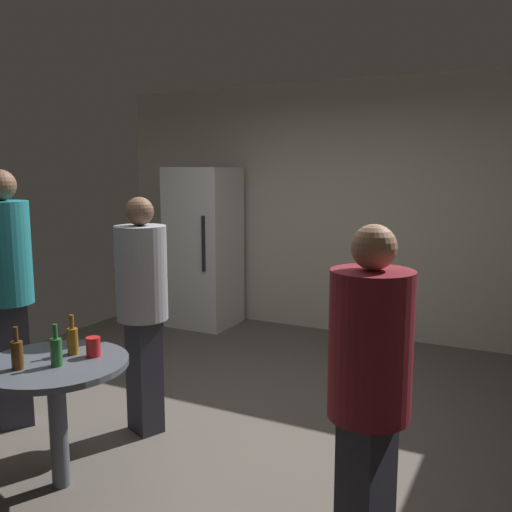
{
  "coord_description": "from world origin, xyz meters",
  "views": [
    {
      "loc": [
        1.92,
        -3.15,
        1.78
      ],
      "look_at": [
        0.21,
        0.22,
        1.19
      ],
      "focal_mm": 39.18,
      "sensor_mm": 36.0,
      "label": 1
    }
  ],
  "objects_px": {
    "beer_bottle_brown": "(17,354)",
    "person_in_gray_shirt": "(142,298)",
    "refrigerator": "(204,247)",
    "beer_bottle_green": "(56,351)",
    "person_in_teal_shirt": "(7,279)",
    "foreground_table": "(56,380)",
    "beer_bottle_amber": "(73,340)",
    "plastic_cup_red": "(93,347)",
    "person_in_maroon_shirt": "(369,384)"
  },
  "relations": [
    {
      "from": "refrigerator",
      "to": "person_in_gray_shirt",
      "type": "distance_m",
      "value": 2.68
    },
    {
      "from": "person_in_teal_shirt",
      "to": "beer_bottle_green",
      "type": "bearing_deg",
      "value": 7.11
    },
    {
      "from": "foreground_table",
      "to": "person_in_teal_shirt",
      "type": "relative_size",
      "value": 0.45
    },
    {
      "from": "beer_bottle_green",
      "to": "foreground_table",
      "type": "bearing_deg",
      "value": 145.91
    },
    {
      "from": "refrigerator",
      "to": "person_in_gray_shirt",
      "type": "bearing_deg",
      "value": -66.69
    },
    {
      "from": "foreground_table",
      "to": "beer_bottle_amber",
      "type": "xyz_separation_m",
      "value": [
        0.0,
        0.14,
        0.19
      ]
    },
    {
      "from": "plastic_cup_red",
      "to": "beer_bottle_amber",
      "type": "bearing_deg",
      "value": -169.36
    },
    {
      "from": "person_in_gray_shirt",
      "to": "person_in_maroon_shirt",
      "type": "distance_m",
      "value": 1.89
    },
    {
      "from": "beer_bottle_amber",
      "to": "beer_bottle_brown",
      "type": "xyz_separation_m",
      "value": [
        -0.08,
        -0.31,
        0.0
      ]
    },
    {
      "from": "person_in_teal_shirt",
      "to": "person_in_maroon_shirt",
      "type": "height_order",
      "value": "person_in_teal_shirt"
    },
    {
      "from": "plastic_cup_red",
      "to": "person_in_maroon_shirt",
      "type": "distance_m",
      "value": 1.63
    },
    {
      "from": "foreground_table",
      "to": "person_in_maroon_shirt",
      "type": "bearing_deg",
      "value": 0.78
    },
    {
      "from": "beer_bottle_brown",
      "to": "beer_bottle_green",
      "type": "height_order",
      "value": "same"
    },
    {
      "from": "foreground_table",
      "to": "beer_bottle_brown",
      "type": "relative_size",
      "value": 3.48
    },
    {
      "from": "beer_bottle_green",
      "to": "person_in_maroon_shirt",
      "type": "bearing_deg",
      "value": 2.25
    },
    {
      "from": "beer_bottle_amber",
      "to": "beer_bottle_green",
      "type": "bearing_deg",
      "value": -70.96
    },
    {
      "from": "beer_bottle_green",
      "to": "person_in_teal_shirt",
      "type": "xyz_separation_m",
      "value": [
        -0.92,
        0.46,
        0.23
      ]
    },
    {
      "from": "beer_bottle_brown",
      "to": "person_in_teal_shirt",
      "type": "distance_m",
      "value": 1.0
    },
    {
      "from": "foreground_table",
      "to": "beer_bottle_brown",
      "type": "xyz_separation_m",
      "value": [
        -0.08,
        -0.17,
        0.19
      ]
    },
    {
      "from": "beer_bottle_green",
      "to": "person_in_teal_shirt",
      "type": "distance_m",
      "value": 1.06
    },
    {
      "from": "refrigerator",
      "to": "beer_bottle_amber",
      "type": "bearing_deg",
      "value": -71.15
    },
    {
      "from": "beer_bottle_brown",
      "to": "person_in_gray_shirt",
      "type": "bearing_deg",
      "value": 84.52
    },
    {
      "from": "foreground_table",
      "to": "person_in_gray_shirt",
      "type": "distance_m",
      "value": 0.82
    },
    {
      "from": "person_in_maroon_shirt",
      "to": "person_in_teal_shirt",
      "type": "bearing_deg",
      "value": 7.97
    },
    {
      "from": "plastic_cup_red",
      "to": "person_in_maroon_shirt",
      "type": "xyz_separation_m",
      "value": [
        1.62,
        -0.14,
        0.12
      ]
    },
    {
      "from": "beer_bottle_brown",
      "to": "person_in_gray_shirt",
      "type": "xyz_separation_m",
      "value": [
        0.09,
        0.94,
        0.12
      ]
    },
    {
      "from": "foreground_table",
      "to": "plastic_cup_red",
      "type": "relative_size",
      "value": 7.27
    },
    {
      "from": "refrigerator",
      "to": "foreground_table",
      "type": "relative_size",
      "value": 2.25
    },
    {
      "from": "beer_bottle_amber",
      "to": "person_in_maroon_shirt",
      "type": "relative_size",
      "value": 0.15
    },
    {
      "from": "person_in_teal_shirt",
      "to": "person_in_gray_shirt",
      "type": "bearing_deg",
      "value": 55.36
    },
    {
      "from": "foreground_table",
      "to": "person_in_gray_shirt",
      "type": "height_order",
      "value": "person_in_gray_shirt"
    },
    {
      "from": "beer_bottle_amber",
      "to": "plastic_cup_red",
      "type": "distance_m",
      "value": 0.14
    },
    {
      "from": "refrigerator",
      "to": "plastic_cup_red",
      "type": "relative_size",
      "value": 16.36
    },
    {
      "from": "beer_bottle_brown",
      "to": "person_in_gray_shirt",
      "type": "height_order",
      "value": "person_in_gray_shirt"
    },
    {
      "from": "refrigerator",
      "to": "person_in_teal_shirt",
      "type": "height_order",
      "value": "refrigerator"
    },
    {
      "from": "person_in_gray_shirt",
      "to": "person_in_teal_shirt",
      "type": "distance_m",
      "value": 0.94
    },
    {
      "from": "beer_bottle_amber",
      "to": "person_in_maroon_shirt",
      "type": "distance_m",
      "value": 1.75
    },
    {
      "from": "person_in_gray_shirt",
      "to": "beer_bottle_brown",
      "type": "bearing_deg",
      "value": 17.99
    },
    {
      "from": "beer_bottle_amber",
      "to": "person_in_teal_shirt",
      "type": "relative_size",
      "value": 0.13
    },
    {
      "from": "refrigerator",
      "to": "beer_bottle_brown",
      "type": "distance_m",
      "value": 3.54
    },
    {
      "from": "beer_bottle_green",
      "to": "plastic_cup_red",
      "type": "distance_m",
      "value": 0.22
    },
    {
      "from": "refrigerator",
      "to": "beer_bottle_green",
      "type": "relative_size",
      "value": 7.83
    },
    {
      "from": "beer_bottle_brown",
      "to": "beer_bottle_green",
      "type": "bearing_deg",
      "value": 41.83
    },
    {
      "from": "beer_bottle_amber",
      "to": "beer_bottle_brown",
      "type": "relative_size",
      "value": 1.0
    },
    {
      "from": "person_in_maroon_shirt",
      "to": "beer_bottle_brown",
      "type": "bearing_deg",
      "value": 22.69
    },
    {
      "from": "plastic_cup_red",
      "to": "person_in_gray_shirt",
      "type": "xyz_separation_m",
      "value": [
        -0.12,
        0.6,
        0.14
      ]
    },
    {
      "from": "person_in_gray_shirt",
      "to": "beer_bottle_green",
      "type": "bearing_deg",
      "value": 27.4
    },
    {
      "from": "refrigerator",
      "to": "foreground_table",
      "type": "bearing_deg",
      "value": -71.91
    },
    {
      "from": "beer_bottle_brown",
      "to": "refrigerator",
      "type": "bearing_deg",
      "value": 105.95
    },
    {
      "from": "person_in_teal_shirt",
      "to": "person_in_maroon_shirt",
      "type": "xyz_separation_m",
      "value": [
        2.61,
        -0.39,
        -0.13
      ]
    }
  ]
}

